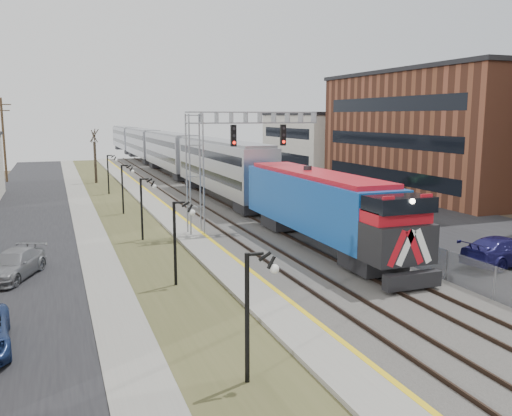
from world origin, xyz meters
TOP-DOWN VIEW (x-y plane):
  - street_west at (-11.50, 35.00)m, footprint 7.00×120.00m
  - sidewalk at (-7.00, 35.00)m, footprint 2.00×120.00m
  - grass_median at (-4.00, 35.00)m, footprint 4.00×120.00m
  - platform at (-1.00, 35.00)m, footprint 2.00×120.00m
  - ballast_bed at (4.00, 35.00)m, footprint 8.00×120.00m
  - parking_lot at (16.00, 35.00)m, footprint 16.00×120.00m
  - platform_edge at (-0.12, 35.00)m, footprint 0.24×120.00m
  - track_near at (2.00, 35.00)m, footprint 1.58×120.00m
  - track_far at (5.50, 35.00)m, footprint 1.58×120.00m
  - train at (5.50, 68.89)m, footprint 3.00×108.65m
  - signal_gantry at (1.22, 27.99)m, footprint 9.00×1.07m
  - lampposts at (-4.00, 18.29)m, footprint 0.14×62.14m
  - fence at (8.20, 35.00)m, footprint 0.04×120.00m
  - bare_trees at (-12.66, 38.91)m, footprint 12.30×42.30m
  - car_lot_d at (13.05, 15.43)m, footprint 5.54×3.01m
  - car_lot_e at (12.32, 27.63)m, footprint 3.92×1.75m
  - car_lot_f at (13.03, 45.15)m, footprint 4.65×2.71m
  - car_street_b at (-11.19, 21.92)m, footprint 3.46×4.92m

SIDE VIEW (x-z plane):
  - street_west at x=-11.50m, z-range 0.00..0.04m
  - parking_lot at x=16.00m, z-range 0.00..0.04m
  - grass_median at x=-4.00m, z-range 0.00..0.06m
  - sidewalk at x=-7.00m, z-range 0.00..0.08m
  - ballast_bed at x=4.00m, z-range 0.00..0.20m
  - platform at x=-1.00m, z-range 0.00..0.24m
  - platform_edge at x=-0.12m, z-range 0.24..0.25m
  - track_near at x=2.00m, z-range 0.20..0.35m
  - track_far at x=5.50m, z-range 0.20..0.35m
  - car_lot_e at x=12.32m, z-range 0.00..1.31m
  - car_street_b at x=-11.19m, z-range 0.00..1.32m
  - car_lot_f at x=13.03m, z-range 0.00..1.45m
  - car_lot_d at x=13.05m, z-range 0.00..1.53m
  - fence at x=8.20m, z-range 0.00..1.60m
  - lampposts at x=-4.00m, z-range 0.00..4.00m
  - bare_trees at x=-12.66m, z-range -0.27..5.68m
  - train at x=5.50m, z-range 0.28..5.60m
  - signal_gantry at x=1.22m, z-range 1.51..9.66m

